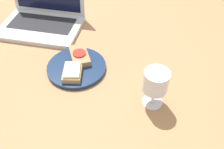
{
  "coord_description": "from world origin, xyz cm",
  "views": [
    {
      "loc": [
        21.03,
        -61.44,
        67.0
      ],
      "look_at": [
        8.89,
        -3.39,
        8.0
      ],
      "focal_mm": 40.0,
      "sensor_mm": 36.0,
      "label": 1
    }
  ],
  "objects_px": {
    "wine_glass": "(156,83)",
    "laptop": "(43,16)",
    "sandwich_with_tomato": "(80,55)",
    "sandwich_with_cheese": "(72,72)",
    "plate": "(77,67)"
  },
  "relations": [
    {
      "from": "wine_glass",
      "to": "laptop",
      "type": "distance_m",
      "value": 0.63
    },
    {
      "from": "laptop",
      "to": "sandwich_with_cheese",
      "type": "bearing_deg",
      "value": -51.59
    },
    {
      "from": "sandwich_with_tomato",
      "to": "laptop",
      "type": "xyz_separation_m",
      "value": [
        -0.23,
        0.2,
        0.02
      ]
    },
    {
      "from": "plate",
      "to": "sandwich_with_cheese",
      "type": "xyz_separation_m",
      "value": [
        0.0,
        -0.05,
        0.02
      ]
    },
    {
      "from": "sandwich_with_cheese",
      "to": "sandwich_with_tomato",
      "type": "bearing_deg",
      "value": 91.12
    },
    {
      "from": "sandwich_with_cheese",
      "to": "wine_glass",
      "type": "bearing_deg",
      "value": -11.18
    },
    {
      "from": "laptop",
      "to": "wine_glass",
      "type": "bearing_deg",
      "value": -33.99
    },
    {
      "from": "sandwich_with_cheese",
      "to": "laptop",
      "type": "distance_m",
      "value": 0.38
    },
    {
      "from": "wine_glass",
      "to": "laptop",
      "type": "bearing_deg",
      "value": 146.01
    },
    {
      "from": "sandwich_with_cheese",
      "to": "laptop",
      "type": "xyz_separation_m",
      "value": [
        -0.23,
        0.3,
        0.02
      ]
    },
    {
      "from": "plate",
      "to": "wine_glass",
      "type": "relative_size",
      "value": 1.6
    },
    {
      "from": "laptop",
      "to": "sandwich_with_tomato",
      "type": "bearing_deg",
      "value": -41.29
    },
    {
      "from": "wine_glass",
      "to": "laptop",
      "type": "height_order",
      "value": "laptop"
    },
    {
      "from": "plate",
      "to": "laptop",
      "type": "xyz_separation_m",
      "value": [
        -0.23,
        0.25,
        0.04
      ]
    },
    {
      "from": "plate",
      "to": "wine_glass",
      "type": "bearing_deg",
      "value": -19.54
    }
  ]
}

